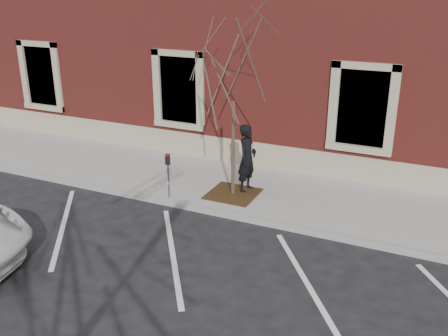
% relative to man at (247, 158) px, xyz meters
% --- Properties ---
extents(ground, '(120.00, 120.00, 0.00)m').
position_rel_man_xyz_m(ground, '(-0.31, -1.49, -1.13)').
color(ground, '#28282B').
rests_on(ground, ground).
extents(sidewalk_near, '(40.00, 3.50, 0.15)m').
position_rel_man_xyz_m(sidewalk_near, '(-0.31, 0.26, -1.06)').
color(sidewalk_near, '#AEACA3').
rests_on(sidewalk_near, ground).
extents(curb_near, '(40.00, 0.12, 0.15)m').
position_rel_man_xyz_m(curb_near, '(-0.31, -1.54, -1.06)').
color(curb_near, '#9E9E99').
rests_on(curb_near, ground).
extents(parking_stripes, '(28.00, 4.40, 0.01)m').
position_rel_man_xyz_m(parking_stripes, '(-0.31, -3.69, -1.13)').
color(parking_stripes, silver).
rests_on(parking_stripes, ground).
extents(building_civic, '(40.00, 8.62, 8.00)m').
position_rel_man_xyz_m(building_civic, '(-0.31, 6.25, 2.86)').
color(building_civic, maroon).
rests_on(building_civic, ground).
extents(man, '(0.54, 0.76, 1.96)m').
position_rel_man_xyz_m(man, '(0.00, 0.00, 0.00)').
color(man, black).
rests_on(man, sidewalk_near).
extents(parking_meter, '(0.12, 0.09, 1.28)m').
position_rel_man_xyz_m(parking_meter, '(-1.78, -1.35, -0.09)').
color(parking_meter, '#595B60').
rests_on(parking_meter, sidewalk_near).
extents(tree_grate, '(1.34, 1.34, 0.03)m').
position_rel_man_xyz_m(tree_grate, '(-0.25, -0.42, -0.96)').
color(tree_grate, '#3D2813').
rests_on(tree_grate, sidewalk_near).
extents(sapling, '(2.91, 2.91, 4.86)m').
position_rel_man_xyz_m(sapling, '(-0.25, -0.42, 2.42)').
color(sapling, brown).
rests_on(sapling, sidewalk_near).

